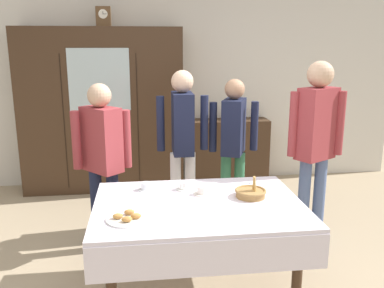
% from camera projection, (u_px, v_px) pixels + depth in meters
% --- Properties ---
extents(ground_plane, '(12.00, 12.00, 0.00)m').
position_uv_depth(ground_plane, '(195.00, 279.00, 3.40)').
color(ground_plane, tan).
rests_on(ground_plane, ground).
extents(back_wall, '(6.40, 0.10, 2.70)m').
position_uv_depth(back_wall, '(170.00, 85.00, 5.64)').
color(back_wall, silver).
rests_on(back_wall, ground).
extents(dining_table, '(1.53, 1.09, 0.75)m').
position_uv_depth(dining_table, '(199.00, 218.00, 3.02)').
color(dining_table, '#3D2819').
rests_on(dining_table, ground).
extents(wall_cabinet, '(2.05, 0.46, 2.10)m').
position_uv_depth(wall_cabinet, '(103.00, 111.00, 5.32)').
color(wall_cabinet, '#3D2819').
rests_on(wall_cabinet, ground).
extents(mantel_clock, '(0.18, 0.11, 0.24)m').
position_uv_depth(mantel_clock, '(103.00, 17.00, 5.05)').
color(mantel_clock, brown).
rests_on(mantel_clock, wall_cabinet).
extents(bookshelf_low, '(1.04, 0.35, 0.89)m').
position_uv_depth(bookshelf_low, '(230.00, 151.00, 5.71)').
color(bookshelf_low, '#3D2819').
rests_on(bookshelf_low, ground).
extents(book_stack, '(0.13, 0.18, 0.09)m').
position_uv_depth(book_stack, '(230.00, 117.00, 5.60)').
color(book_stack, '#664C7A').
rests_on(book_stack, bookshelf_low).
extents(tea_cup_back_edge, '(0.13, 0.13, 0.06)m').
position_uv_depth(tea_cup_back_edge, '(146.00, 187.00, 3.29)').
color(tea_cup_back_edge, white).
rests_on(tea_cup_back_edge, dining_table).
extents(tea_cup_near_right, '(0.13, 0.13, 0.06)m').
position_uv_depth(tea_cup_near_right, '(184.00, 186.00, 3.30)').
color(tea_cup_near_right, white).
rests_on(tea_cup_near_right, dining_table).
extents(tea_cup_near_left, '(0.13, 0.13, 0.06)m').
position_uv_depth(tea_cup_near_left, '(202.00, 191.00, 3.20)').
color(tea_cup_near_left, white).
rests_on(tea_cup_near_left, dining_table).
extents(bread_basket, '(0.24, 0.24, 0.16)m').
position_uv_depth(bread_basket, '(251.00, 193.00, 3.14)').
color(bread_basket, '#9E7542').
rests_on(bread_basket, dining_table).
extents(pastry_plate, '(0.28, 0.28, 0.05)m').
position_uv_depth(pastry_plate, '(127.00, 218.00, 2.74)').
color(pastry_plate, white).
rests_on(pastry_plate, dining_table).
extents(spoon_mid_right, '(0.12, 0.02, 0.01)m').
position_uv_depth(spoon_mid_right, '(180.00, 200.00, 3.08)').
color(spoon_mid_right, silver).
rests_on(spoon_mid_right, dining_table).
extents(spoon_near_right, '(0.12, 0.02, 0.01)m').
position_uv_depth(spoon_near_right, '(211.00, 211.00, 2.88)').
color(spoon_near_right, silver).
rests_on(spoon_near_right, dining_table).
extents(spoon_back_edge, '(0.12, 0.02, 0.01)m').
position_uv_depth(spoon_back_edge, '(247.00, 183.00, 3.45)').
color(spoon_back_edge, silver).
rests_on(spoon_back_edge, dining_table).
extents(person_behind_table_left, '(0.52, 0.35, 1.75)m').
position_uv_depth(person_behind_table_left, '(316.00, 136.00, 3.74)').
color(person_behind_table_left, slate).
rests_on(person_behind_table_left, ground).
extents(person_by_cabinet, '(0.52, 0.40, 1.56)m').
position_uv_depth(person_by_cabinet, '(102.00, 152.00, 3.69)').
color(person_by_cabinet, '#191E38').
rests_on(person_by_cabinet, ground).
extents(person_behind_table_right, '(0.52, 0.41, 1.55)m').
position_uv_depth(person_behind_table_right, '(233.00, 138.00, 4.32)').
color(person_behind_table_right, '#33704C').
rests_on(person_behind_table_right, ground).
extents(person_near_right_end, '(0.52, 0.36, 1.65)m').
position_uv_depth(person_near_right_end, '(183.00, 135.00, 4.14)').
color(person_near_right_end, silver).
rests_on(person_near_right_end, ground).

